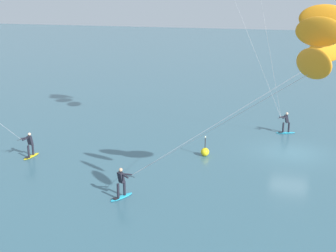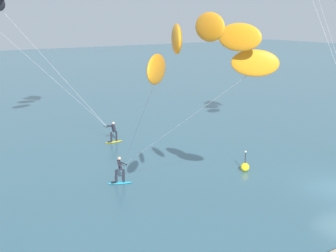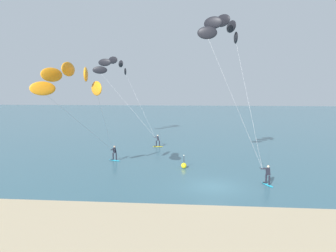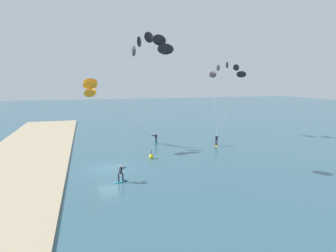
# 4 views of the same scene
# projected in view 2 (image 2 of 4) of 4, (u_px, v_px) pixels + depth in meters

# --- Properties ---
(kitesurfer_mid_water) EXTENTS (6.06, 10.95, 9.99)m
(kitesurfer_mid_water) POSITION_uv_depth(u_px,v_px,m) (204.00, 54.00, 17.57)
(kitesurfer_mid_water) COLOR #23ADD1
(kitesurfer_mid_water) RESTS_ON ground
(marker_buoy) EXTENTS (0.56, 0.56, 1.38)m
(marker_buoy) POSITION_uv_depth(u_px,v_px,m) (245.00, 167.00, 29.39)
(marker_buoy) COLOR yellow
(marker_buoy) RESTS_ON ground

